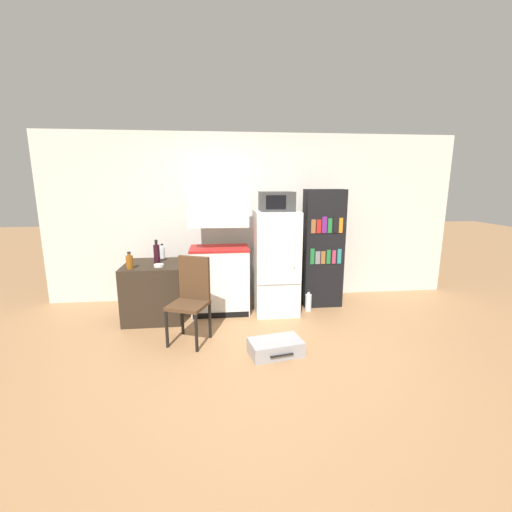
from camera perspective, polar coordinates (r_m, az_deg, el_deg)
name	(u,v)px	position (r m, az deg, el deg)	size (l,w,h in m)	color
ground_plane	(256,354)	(3.86, 0.03, -16.05)	(24.00, 24.00, 0.00)	#A3754C
wall_back	(255,218)	(5.44, -0.21, 6.40)	(6.40, 0.10, 2.57)	beige
side_table	(154,291)	(4.90, -16.58, -5.55)	(0.75, 0.77, 0.76)	#2D2319
kitchen_hutch	(220,256)	(4.82, -6.10, 0.05)	(0.82, 0.55, 1.80)	silver
refrigerator	(276,262)	(4.85, 3.30, -1.03)	(0.60, 0.68, 1.45)	silver
microwave	(276,201)	(4.73, 3.43, 9.09)	(0.45, 0.42, 0.26)	#333333
bookshelf	(323,249)	(5.16, 11.08, 1.21)	(0.57, 0.32, 1.74)	black
bottle_amber_beer	(130,262)	(4.59, -20.33, -0.90)	(0.09, 0.09, 0.22)	brown
bottle_clear_short	(162,252)	(5.09, -15.35, 0.61)	(0.07, 0.07, 0.21)	silver
bottle_wine_dark	(157,253)	(4.82, -16.22, 0.46)	(0.08, 0.08, 0.31)	black
bowl	(159,265)	(4.60, -15.91, -1.53)	(0.12, 0.12, 0.03)	silver
chair	(192,293)	(4.06, -10.69, -6.05)	(0.52, 0.52, 0.99)	black
suitcase_large_flat	(276,347)	(3.84, 3.29, -14.94)	(0.61, 0.44, 0.16)	#99999E
water_bottle_front	(308,302)	(5.06, 8.72, -7.58)	(0.09, 0.09, 0.31)	silver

